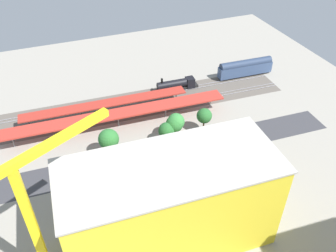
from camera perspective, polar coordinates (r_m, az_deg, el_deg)
The scene contains 22 objects.
ground_plane at distance 96.64m, azimuth -1.05°, elevation -2.75°, with size 149.28×149.28×0.00m, color gray.
rail_bed at distance 112.18m, azimuth -4.67°, elevation 3.57°, with size 93.30×14.88×0.01m, color #5B544C.
street_asphalt at distance 93.67m, azimuth -0.15°, elevation -4.30°, with size 93.30×9.00×0.01m, color #38383D.
track_rails at distance 112.08m, azimuth -4.68°, elevation 3.64°, with size 93.21×12.65×0.12m.
platform_canopy_near at distance 100.82m, azimuth -8.04°, elevation 1.95°, with size 63.17×7.80×4.66m.
platform_canopy_far at distance 106.10m, azimuth -9.94°, elevation 3.55°, with size 48.87×6.32×4.34m.
locomotive at distance 118.03m, azimuth 1.59°, elevation 6.60°, with size 13.94×3.31×5.04m.
passenger_coach at distance 128.04m, azimuth 12.24°, elevation 9.10°, with size 19.77×3.80×6.11m.
parked_car_0 at distance 97.93m, azimuth 11.20°, elevation -2.37°, with size 4.40×2.21×1.79m.
parked_car_1 at distance 94.83m, azimuth 7.36°, elevation -3.47°, with size 4.18×2.08×1.64m.
parked_car_2 at distance 92.48m, azimuth 4.09°, elevation -4.46°, with size 4.57×1.79×1.70m.
parked_car_3 at distance 89.93m, azimuth -0.56°, elevation -5.84°, with size 4.14×1.96×1.64m.
construction_building at distance 68.71m, azimuth 0.33°, elevation -12.48°, with size 38.91×16.02×19.74m, color yellow.
construction_roof_slab at distance 61.32m, azimuth 0.36°, elevation -6.43°, with size 39.51×16.62×0.40m, color #B7B2A8.
tower_crane at distance 61.20m, azimuth -19.92°, elevation -13.13°, with size 20.84×12.08×29.82m.
box_truck_0 at distance 82.34m, azimuth -3.46°, elevation -10.27°, with size 8.92×3.19×3.17m.
street_tree_0 at distance 94.27m, azimuth -0.23°, elevation -0.71°, with size 4.38×4.38×6.33m.
street_tree_1 at distance 98.15m, azimuth 5.81°, elevation 1.62°, with size 4.25×4.25×7.36m.
street_tree_2 at distance 95.17m, azimuth 1.28°, elevation 0.69°, with size 4.67×4.67×7.78m.
street_tree_3 at distance 90.65m, azimuth -9.46°, elevation -2.08°, with size 5.26×5.26×8.08m.
street_tree_4 at distance 94.97m, azimuth 1.02°, elevation 0.31°, with size 4.66×4.66×7.38m.
traffic_light at distance 91.48m, azimuth 7.52°, elevation -2.49°, with size 0.50×0.36×6.18m.
Camera 1 is at (24.91, 69.31, 62.57)m, focal length 38.20 mm.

